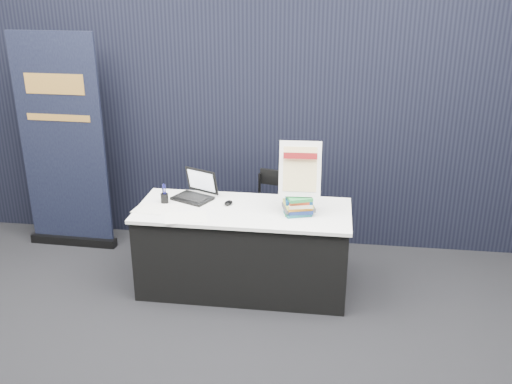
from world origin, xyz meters
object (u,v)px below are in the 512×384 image
at_px(stacking_chair, 277,214).
at_px(display_table, 244,249).
at_px(laptop, 194,191).
at_px(pullup_banner, 64,156).
at_px(book_stack_tall, 299,205).
at_px(book_stack_short, 299,206).
at_px(info_sign, 300,170).

bearing_deg(stacking_chair, display_table, -99.48).
distance_m(laptop, pullup_banner, 1.46).
xyz_separation_m(book_stack_tall, book_stack_short, (0.00, 0.03, -0.01)).
bearing_deg(display_table, book_stack_tall, -6.67).
bearing_deg(stacking_chair, info_sign, -53.75).
height_order(display_table, pullup_banner, pullup_banner).
bearing_deg(laptop, stacking_chair, 51.20).
distance_m(laptop, info_sign, 1.02).
distance_m(info_sign, pullup_banner, 2.43).
relative_size(laptop, book_stack_tall, 1.66).
distance_m(book_stack_short, stacking_chair, 0.70).
distance_m(book_stack_tall, info_sign, 0.30).
relative_size(book_stack_short, info_sign, 0.58).
distance_m(display_table, stacking_chair, 0.60).
bearing_deg(pullup_banner, display_table, -16.67).
height_order(book_stack_tall, stacking_chair, book_stack_tall).
distance_m(laptop, book_stack_short, 0.97).
distance_m(laptop, stacking_chair, 0.85).
height_order(display_table, book_stack_tall, book_stack_tall).
distance_m(display_table, book_stack_short, 0.64).
bearing_deg(pullup_banner, laptop, -15.37).
bearing_deg(stacking_chair, book_stack_tall, -54.80).
xyz_separation_m(laptop, book_stack_tall, (0.94, -0.25, 0.02)).
xyz_separation_m(laptop, info_sign, (0.94, -0.22, 0.32)).
bearing_deg(book_stack_tall, info_sign, 90.00).
xyz_separation_m(info_sign, stacking_chair, (-0.24, 0.57, -0.65)).
relative_size(book_stack_short, pullup_banner, 0.12).
relative_size(laptop, pullup_banner, 0.18).
height_order(book_stack_tall, info_sign, info_sign).
xyz_separation_m(book_stack_tall, info_sign, (-0.00, 0.03, 0.30)).
relative_size(book_stack_tall, pullup_banner, 0.11).
xyz_separation_m(display_table, info_sign, (0.47, -0.02, 0.75)).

